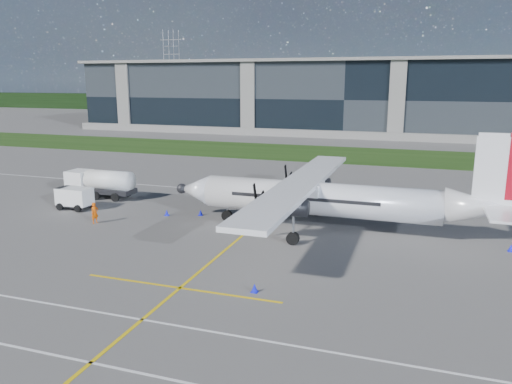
% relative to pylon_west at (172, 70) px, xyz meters
% --- Properties ---
extents(ground, '(400.00, 400.00, 0.00)m').
position_rel_pylon_west_xyz_m(ground, '(80.00, -110.00, -15.00)').
color(ground, '#585553').
rests_on(ground, ground).
extents(grass_strip, '(400.00, 18.00, 0.04)m').
position_rel_pylon_west_xyz_m(grass_strip, '(80.00, -102.00, -14.98)').
color(grass_strip, '#1C3B10').
rests_on(grass_strip, ground).
extents(terminal_building, '(120.00, 20.00, 15.00)m').
position_rel_pylon_west_xyz_m(terminal_building, '(80.00, -70.00, -7.50)').
color(terminal_building, black).
rests_on(terminal_building, ground).
extents(tree_line, '(400.00, 6.00, 6.00)m').
position_rel_pylon_west_xyz_m(tree_line, '(80.00, -10.00, -12.00)').
color(tree_line, black).
rests_on(tree_line, ground).
extents(pylon_west, '(9.00, 4.60, 30.00)m').
position_rel_pylon_west_xyz_m(pylon_west, '(0.00, 0.00, 0.00)').
color(pylon_west, gray).
rests_on(pylon_west, ground).
extents(yellow_taxiway_centerline, '(0.20, 70.00, 0.01)m').
position_rel_pylon_west_xyz_m(yellow_taxiway_centerline, '(83.00, -140.00, -14.99)').
color(yellow_taxiway_centerline, yellow).
rests_on(yellow_taxiway_centerline, ground).
extents(white_lane_line, '(90.00, 0.15, 0.01)m').
position_rel_pylon_west_xyz_m(white_lane_line, '(80.00, -164.00, -14.99)').
color(white_lane_line, white).
rests_on(white_lane_line, ground).
extents(turboprop_aircraft, '(25.70, 26.65, 7.99)m').
position_rel_pylon_west_xyz_m(turboprop_aircraft, '(89.00, -142.54, -11.00)').
color(turboprop_aircraft, white).
rests_on(turboprop_aircraft, ground).
extents(fuel_tanker_truck, '(7.36, 2.39, 2.76)m').
position_rel_pylon_west_xyz_m(fuel_tanker_truck, '(64.91, -138.67, -13.62)').
color(fuel_tanker_truck, white).
rests_on(fuel_tanker_truck, ground).
extents(baggage_tug, '(3.21, 1.93, 1.93)m').
position_rel_pylon_west_xyz_m(baggage_tug, '(65.90, -143.20, -14.04)').
color(baggage_tug, white).
rests_on(baggage_tug, ground).
extents(ground_crew_person, '(0.82, 0.95, 1.97)m').
position_rel_pylon_west_xyz_m(ground_crew_person, '(70.48, -146.55, -14.01)').
color(ground_crew_person, '#F25907').
rests_on(ground_crew_person, ground).
extents(safety_cone_nose_stbd, '(0.36, 0.36, 0.50)m').
position_rel_pylon_west_xyz_m(safety_cone_nose_stbd, '(77.61, -141.63, -14.75)').
color(safety_cone_nose_stbd, '#0D12DF').
rests_on(safety_cone_nose_stbd, ground).
extents(safety_cone_portwing, '(0.36, 0.36, 0.50)m').
position_rel_pylon_west_xyz_m(safety_cone_portwing, '(87.15, -155.17, -14.75)').
color(safety_cone_portwing, '#0D12DF').
rests_on(safety_cone_portwing, ground).
extents(safety_cone_fwd, '(0.36, 0.36, 0.50)m').
position_rel_pylon_west_xyz_m(safety_cone_fwd, '(74.87, -142.59, -14.75)').
color(safety_cone_fwd, '#0D12DF').
rests_on(safety_cone_fwd, ground).
extents(safety_cone_tail, '(0.36, 0.36, 0.50)m').
position_rel_pylon_west_xyz_m(safety_cone_tail, '(101.54, -143.28, -14.75)').
color(safety_cone_tail, '#0D12DF').
rests_on(safety_cone_tail, ground).
extents(safety_cone_stbdwing, '(0.36, 0.36, 0.50)m').
position_rel_pylon_west_xyz_m(safety_cone_stbdwing, '(85.89, -128.44, -14.75)').
color(safety_cone_stbdwing, '#0D12DF').
rests_on(safety_cone_stbdwing, ground).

